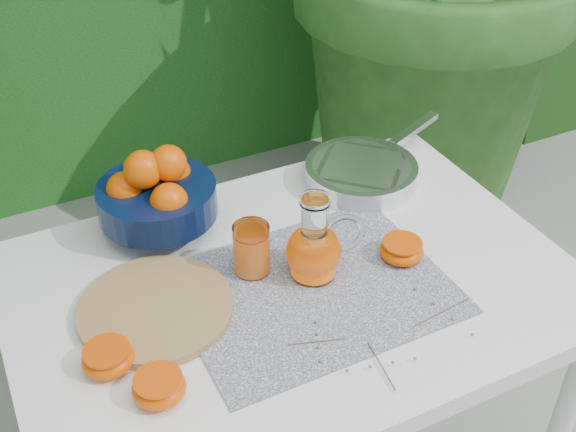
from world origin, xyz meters
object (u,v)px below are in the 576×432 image
saute_pan (362,171)px  fruit_bowl (156,193)px  white_table (293,313)px  cutting_board (155,309)px  juice_pitcher (315,248)px

saute_pan → fruit_bowl: bearing=175.7°
fruit_bowl → white_table: bearing=-57.2°
cutting_board → fruit_bowl: fruit_bowl is taller
fruit_bowl → juice_pitcher: (0.21, -0.26, -0.02)m
cutting_board → fruit_bowl: size_ratio=1.02×
juice_pitcher → saute_pan: (0.24, 0.23, -0.04)m
cutting_board → saute_pan: size_ratio=0.61×
juice_pitcher → cutting_board: bearing=173.4°
saute_pan → juice_pitcher: bearing=-136.2°
white_table → fruit_bowl: size_ratio=3.83×
juice_pitcher → saute_pan: size_ratio=0.38×
fruit_bowl → juice_pitcher: 0.33m
white_table → fruit_bowl: 0.35m
juice_pitcher → saute_pan: 0.33m
white_table → saute_pan: bearing=38.7°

